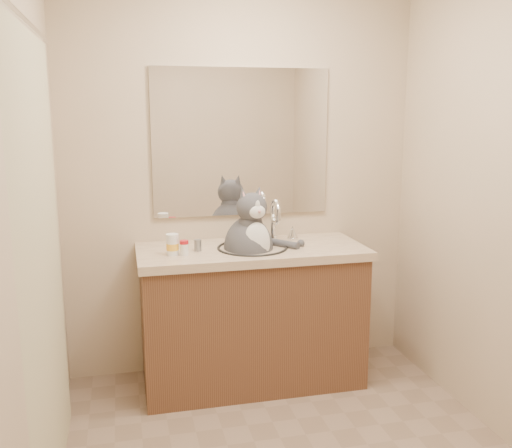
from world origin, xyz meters
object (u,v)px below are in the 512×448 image
at_px(pill_bottle_redcap, 184,248).
at_px(cat, 250,244).
at_px(grey_canister, 198,245).
at_px(pill_bottle_orange, 172,245).

bearing_deg(pill_bottle_redcap, cat, 9.83).
bearing_deg(grey_canister, pill_bottle_redcap, -136.32).
distance_m(cat, pill_bottle_redcap, 0.40).
xyz_separation_m(pill_bottle_orange, grey_canister, (0.15, 0.06, -0.02)).
distance_m(pill_bottle_orange, grey_canister, 0.16).
height_order(pill_bottle_redcap, pill_bottle_orange, pill_bottle_orange).
bearing_deg(grey_canister, cat, -2.98).
relative_size(pill_bottle_redcap, pill_bottle_orange, 0.71).
xyz_separation_m(cat, pill_bottle_orange, (-0.45, -0.04, 0.03)).
relative_size(pill_bottle_orange, grey_canister, 1.80).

